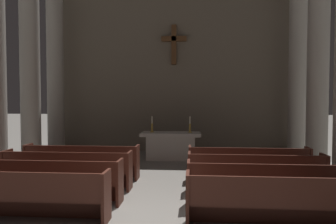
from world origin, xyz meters
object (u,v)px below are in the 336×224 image
Objects in this scene: column_right_fourth at (298,61)px; pew_left_row_4 at (82,161)px; column_left_fourth at (55,63)px; altar at (171,145)px; pew_left_row_3 at (67,170)px; pew_right_row_1 at (280,202)px; pew_right_row_3 at (256,173)px; candlestick_right at (190,127)px; pew_right_row_2 at (266,185)px; pew_right_row_4 at (248,164)px; pew_left_row_2 at (48,181)px; column_right_third at (318,54)px; candlestick_left at (152,127)px; pew_left_row_1 at (22,195)px; column_left_third at (30,57)px.

pew_left_row_4 is at bearing -150.84° from column_right_fourth.
altar is at bearing -11.86° from column_left_fourth.
column_left_fourth is at bearing 116.50° from pew_left_row_3.
pew_right_row_1 is 2.10m from pew_right_row_3.
pew_left_row_3 is 5.43× the size of candlestick_right.
pew_right_row_4 is (0.00, 2.10, 0.00)m from pew_right_row_2.
pew_left_row_4 is (0.00, 1.05, 0.00)m from pew_left_row_3.
pew_left_row_2 is 0.43× the size of column_right_third.
candlestick_left reaches higher than pew_right_row_2.
pew_right_row_1 is (4.62, -1.05, 0.00)m from pew_left_row_2.
pew_left_row_3 is at bearing 155.58° from pew_right_row_1.
candlestick_left is at bearing -169.61° from column_right_fourth.
pew_left_row_2 is 1.00× the size of pew_right_row_4.
pew_left_row_1 and pew_right_row_1 have the same top height.
pew_left_row_4 is 1.00× the size of pew_right_row_4.
pew_right_row_4 is at bearing 90.00° from pew_right_row_2.
pew_right_row_4 is (4.62, 1.05, 0.00)m from pew_left_row_3.
pew_left_row_4 is 0.43× the size of column_right_fourth.
pew_left_row_3 and pew_right_row_4 have the same top height.
pew_left_row_4 is 3.76m from altar.
candlestick_right is at bearing 111.87° from pew_right_row_3.
candlestick_left reaches higher than pew_right_row_4.
pew_left_row_4 is (0.00, 3.15, 0.00)m from pew_left_row_1.
pew_right_row_1 is 6.54m from altar.
pew_right_row_2 is 8.81m from column_left_third.
altar is at bearing 0.00° from candlestick_left.
pew_right_row_2 is 1.46× the size of altar.
pew_left_row_1 is at bearing -167.21° from pew_right_row_2.
pew_left_row_2 is 0.43× the size of column_right_fourth.
pew_left_row_4 is 0.43× the size of column_right_third.
pew_right_row_4 is 0.43× the size of column_left_fourth.
candlestick_left is (4.12, -1.01, -2.50)m from column_left_fourth.
pew_right_row_1 is 6.37m from candlestick_right.
pew_right_row_2 is 0.43× the size of column_left_third.
pew_left_row_4 and pew_right_row_3 have the same top height.
pew_right_row_3 is 0.43× the size of column_left_fourth.
pew_left_row_1 and pew_left_row_4 have the same top height.
column_right_third is at bearing 37.92° from pew_right_row_4.
pew_right_row_4 is 5.43× the size of candlestick_left.
pew_left_row_4 is at bearing -37.92° from column_left_third.
pew_right_row_3 is at bearing 0.00° from pew_left_row_3.
column_left_third and column_left_fourth have the same top height.
pew_right_row_3 is at bearing 12.79° from pew_left_row_2.
pew_left_row_2 is at bearing -114.53° from altar.
column_right_fourth is at bearing 29.16° from pew_left_row_4.
altar is at bearing 110.70° from pew_right_row_1.
candlestick_left reaches higher than pew_left_row_4.
pew_right_row_1 is 1.00× the size of pew_right_row_3.
altar reaches higher than pew_left_row_3.
pew_right_row_1 is 10.58m from column_left_fourth.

